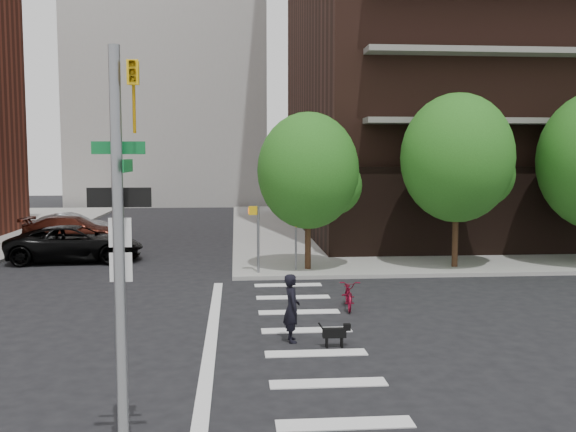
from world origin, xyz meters
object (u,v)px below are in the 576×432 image
parked_car_silver (70,225)px  scooter (349,294)px  dog_walker (292,308)px  parked_car_black (76,244)px  parked_car_maroon (74,231)px  traffic_signal (122,293)px

parked_car_silver → scooter: 22.02m
scooter → dog_walker: 3.92m
parked_car_black → parked_car_maroon: (-1.43, 5.49, -0.05)m
parked_car_silver → scooter: bearing=-140.9°
parked_car_silver → scooter: parked_car_silver is taller
traffic_signal → dog_walker: 7.41m
parked_car_black → parked_car_maroon: size_ratio=1.11×
parked_car_black → scooter: (10.41, -9.53, -0.34)m
parked_car_maroon → scooter: bearing=-139.0°
traffic_signal → scooter: size_ratio=3.46×
dog_walker → traffic_signal: bearing=150.6°
parked_car_maroon → dog_walker: bearing=-149.2°
parked_car_silver → dog_walker: bearing=-149.5°
parked_car_maroon → traffic_signal: bearing=-162.0°
parked_car_silver → dog_walker: 23.82m
parked_car_black → scooter: parked_car_black is taller
parked_car_silver → traffic_signal: bearing=-160.7°
parked_car_maroon → parked_car_silver: parked_car_maroon is taller
parked_car_black → scooter: bearing=-135.4°
parked_car_silver → parked_car_black: bearing=-160.7°
traffic_signal → parked_car_black: 20.22m
traffic_signal → scooter: 11.29m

